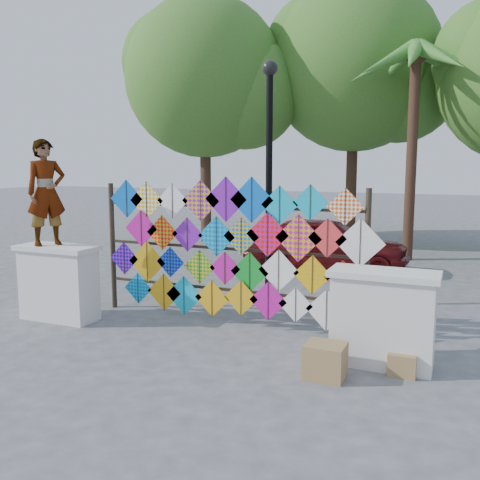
{
  "coord_description": "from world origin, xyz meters",
  "views": [
    {
      "loc": [
        3.63,
        -7.19,
        2.68
      ],
      "look_at": [
        0.32,
        0.6,
        1.44
      ],
      "focal_mm": 40.0,
      "sensor_mm": 36.0,
      "label": 1
    }
  ],
  "objects_px": {
    "kite_rack": "(230,250)",
    "lamppost": "(269,161)",
    "vendor_woman": "(46,193)",
    "sedan": "(326,244)"
  },
  "relations": [
    {
      "from": "kite_rack",
      "to": "lamppost",
      "type": "height_order",
      "value": "lamppost"
    },
    {
      "from": "vendor_woman",
      "to": "sedan",
      "type": "height_order",
      "value": "vendor_woman"
    },
    {
      "from": "sedan",
      "to": "lamppost",
      "type": "bearing_deg",
      "value": 170.08
    },
    {
      "from": "vendor_woman",
      "to": "lamppost",
      "type": "relative_size",
      "value": 0.4
    },
    {
      "from": "kite_rack",
      "to": "sedan",
      "type": "xyz_separation_m",
      "value": [
        0.41,
        4.88,
        -0.56
      ]
    },
    {
      "from": "sedan",
      "to": "kite_rack",
      "type": "bearing_deg",
      "value": 168.48
    },
    {
      "from": "kite_rack",
      "to": "sedan",
      "type": "height_order",
      "value": "kite_rack"
    },
    {
      "from": "sedan",
      "to": "vendor_woman",
      "type": "bearing_deg",
      "value": 143.15
    },
    {
      "from": "vendor_woman",
      "to": "lamppost",
      "type": "height_order",
      "value": "lamppost"
    },
    {
      "from": "kite_rack",
      "to": "lamppost",
      "type": "bearing_deg",
      "value": 80.75
    }
  ]
}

